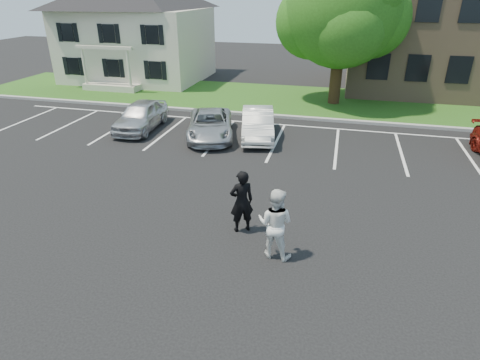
% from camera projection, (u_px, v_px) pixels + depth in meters
% --- Properties ---
extents(ground_plane, '(90.00, 90.00, 0.00)m').
position_uv_depth(ground_plane, '(232.00, 232.00, 12.00)').
color(ground_plane, black).
rests_on(ground_plane, ground).
extents(curb, '(40.00, 0.30, 0.15)m').
position_uv_depth(curb, '(288.00, 117.00, 22.45)').
color(curb, gray).
rests_on(curb, ground).
extents(grass_strip, '(44.00, 8.00, 0.08)m').
position_uv_depth(grass_strip, '(297.00, 100.00, 25.97)').
color(grass_strip, '#26470E').
rests_on(grass_strip, ground).
extents(stall_lines, '(34.00, 5.36, 0.01)m').
position_uv_depth(stall_lines, '(308.00, 138.00, 19.51)').
color(stall_lines, silver).
rests_on(stall_lines, ground).
extents(house, '(10.30, 9.22, 7.60)m').
position_uv_depth(house, '(136.00, 28.00, 30.68)').
color(house, beige).
rests_on(house, ground).
extents(tree, '(7.80, 7.20, 8.80)m').
position_uv_depth(tree, '(344.00, 12.00, 22.99)').
color(tree, black).
rests_on(tree, ground).
extents(man_black_suit, '(0.85, 0.76, 1.95)m').
position_uv_depth(man_black_suit, '(242.00, 202.00, 11.66)').
color(man_black_suit, black).
rests_on(man_black_suit, ground).
extents(man_white_shirt, '(1.07, 0.90, 1.99)m').
position_uv_depth(man_white_shirt, '(275.00, 223.00, 10.53)').
color(man_white_shirt, white).
rests_on(man_white_shirt, ground).
extents(car_silver_west, '(1.94, 4.32, 1.44)m').
position_uv_depth(car_silver_west, '(141.00, 116.00, 20.42)').
color(car_silver_west, silver).
rests_on(car_silver_west, ground).
extents(car_silver_minivan, '(3.28, 4.92, 1.26)m').
position_uv_depth(car_silver_minivan, '(210.00, 125.00, 19.37)').
color(car_silver_minivan, '#ACAEB4').
rests_on(car_silver_minivan, ground).
extents(car_white_sedan, '(2.33, 4.42, 1.39)m').
position_uv_depth(car_white_sedan, '(258.00, 124.00, 19.30)').
color(car_white_sedan, silver).
rests_on(car_white_sedan, ground).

